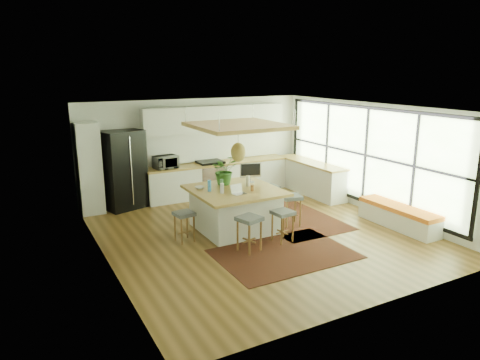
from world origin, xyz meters
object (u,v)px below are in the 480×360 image
stool_near_right (283,225)px  monitor (250,171)px  fridge (123,173)px  island_plant (224,173)px  stool_left_side (184,225)px  laptop (239,189)px  stool_right_front (291,210)px  stool_right_back (269,200)px  stool_near_left (249,234)px  island (235,209)px  microwave (166,161)px

stool_near_right → monitor: bearing=87.4°
fridge → monitor: bearing=-63.2°
island_plant → stool_near_right: bearing=-71.5°
island_plant → stool_left_side: bearing=-152.8°
stool_left_side → laptop: bearing=-12.6°
stool_right_front → stool_near_right: bearing=-134.5°
laptop → monitor: size_ratio=0.60×
stool_right_back → laptop: 1.75m
stool_near_left → laptop: (0.21, 0.82, 0.70)m
stool_right_front → stool_left_side: (-2.51, 0.23, 0.00)m
stool_left_side → laptop: (1.15, -0.26, 0.70)m
fridge → stool_left_side: (0.51, -2.91, -0.57)m
stool_left_side → island_plant: size_ratio=0.95×
stool_near_right → stool_right_back: (0.68, 1.64, 0.00)m
fridge → stool_left_side: 3.01m
fridge → stool_near_left: bearing=-87.6°
island → stool_left_side: island is taller
monitor → microwave: bearing=131.8°
island → stool_near_right: size_ratio=2.77×
stool_near_left → island_plant: (0.31, 1.71, 0.84)m
island → stool_near_left: island is taller
stool_right_back → stool_left_side: (-2.46, -0.67, 0.00)m
fridge → island_plant: size_ratio=2.98×
stool_near_right → laptop: laptop is taller
stool_right_front → island: bearing=163.4°
monitor → island_plant: (-0.60, 0.15, 0.00)m
stool_near_left → stool_right_front: bearing=28.1°
stool_right_back → island_plant: size_ratio=1.08×
monitor → stool_near_right: bearing=-78.1°
island_plant → microwave: bearing=105.7°
stool_right_back → microwave: (-1.84, 2.20, 0.78)m
laptop → monitor: (0.70, 0.75, 0.14)m
fridge → stool_right_back: bearing=-54.6°
microwave → stool_near_left: bearing=-93.6°
stool_near_right → laptop: bearing=131.6°
stool_right_front → island_plant: (-1.26, 0.87, 0.84)m
island → stool_right_front: island is taller
stool_near_right → monitor: 1.69m
stool_right_front → stool_right_back: stool_right_back is taller
stool_right_back → island_plant: island_plant is taller
island → microwave: microwave is taller
stool_near_left → island: bearing=75.1°
island → stool_right_back: 1.32m
stool_left_side → microwave: (0.62, 2.87, 0.78)m
stool_near_right → stool_left_side: (-1.78, 0.97, 0.00)m
stool_near_right → monitor: size_ratio=1.33×
stool_near_right → stool_right_back: size_ratio=0.92×
island → microwave: size_ratio=3.05×
fridge → laptop: fridge is taller
fridge → monitor: 3.39m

